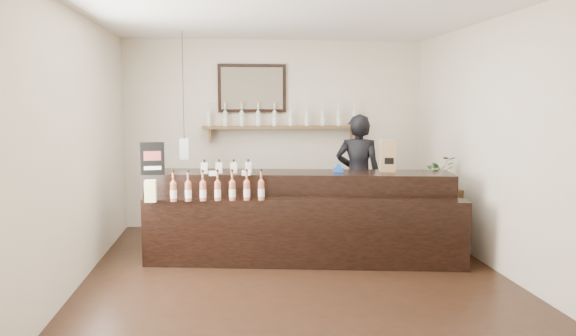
% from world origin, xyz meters
% --- Properties ---
extents(ground, '(5.00, 5.00, 0.00)m').
position_xyz_m(ground, '(0.00, 0.00, 0.00)').
color(ground, black).
rests_on(ground, ground).
extents(room_shell, '(5.00, 5.00, 5.00)m').
position_xyz_m(room_shell, '(0.00, 0.00, 1.70)').
color(room_shell, beige).
rests_on(room_shell, ground).
extents(back_wall_decor, '(2.66, 0.96, 1.69)m').
position_xyz_m(back_wall_decor, '(-0.16, 2.37, 1.76)').
color(back_wall_decor, brown).
rests_on(back_wall_decor, ground).
extents(counter, '(3.73, 1.55, 1.20)m').
position_xyz_m(counter, '(0.13, 0.56, 0.48)').
color(counter, black).
rests_on(counter, ground).
extents(promo_sign, '(0.27, 0.05, 0.38)m').
position_xyz_m(promo_sign, '(-1.59, 0.61, 1.22)').
color(promo_sign, black).
rests_on(promo_sign, counter).
extents(paper_bag, '(0.19, 0.16, 0.39)m').
position_xyz_m(paper_bag, '(1.22, 0.62, 1.22)').
color(paper_bag, '#916746').
rests_on(paper_bag, counter).
extents(tape_dispenser, '(0.12, 0.05, 0.10)m').
position_xyz_m(tape_dispenser, '(0.62, 0.64, 1.07)').
color(tape_dispenser, blue).
rests_on(tape_dispenser, counter).
extents(side_cabinet, '(0.50, 0.60, 0.77)m').
position_xyz_m(side_cabinet, '(2.00, 0.94, 0.38)').
color(side_cabinet, brown).
rests_on(side_cabinet, ground).
extents(potted_plant, '(0.44, 0.40, 0.42)m').
position_xyz_m(potted_plant, '(2.00, 0.94, 0.97)').
color(potted_plant, '#346528').
rests_on(potted_plant, side_cabinet).
extents(shopkeeper, '(0.82, 0.66, 1.93)m').
position_xyz_m(shopkeeper, '(1.07, 1.55, 0.97)').
color(shopkeeper, black).
rests_on(shopkeeper, ground).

